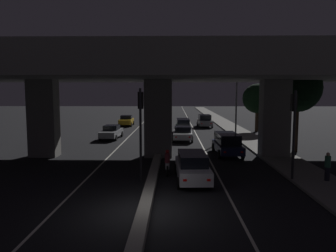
{
  "coord_description": "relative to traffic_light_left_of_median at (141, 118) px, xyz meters",
  "views": [
    {
      "loc": [
        1.2,
        -13.3,
        5.02
      ],
      "look_at": [
        0.53,
        23.28,
        1.18
      ],
      "focal_mm": 35.0,
      "sensor_mm": 36.0,
      "label": 1
    }
  ],
  "objects": [
    {
      "name": "ground_plane",
      "position": [
        0.66,
        -4.86,
        -3.55
      ],
      "size": [
        200.0,
        200.0,
        0.0
      ],
      "primitive_type": "plane",
      "color": "black"
    },
    {
      "name": "car_dark_blue_second",
      "position": [
        6.11,
        7.69,
        -2.62
      ],
      "size": [
        2.04,
        4.85,
        1.72
      ],
      "rotation": [
        0.0,
        0.0,
        1.6
      ],
      "color": "#141938",
      "rests_on": "ground_plane"
    },
    {
      "name": "pedestrian_on_sidewalk",
      "position": [
        10.3,
        -0.39,
        -2.61
      ],
      "size": [
        0.31,
        0.31,
        1.57
      ],
      "color": "black",
      "rests_on": "sidewalk_right"
    },
    {
      "name": "traffic_light_left_of_median",
      "position": [
        0.0,
        0.0,
        0.0
      ],
      "size": [
        0.3,
        0.49,
        5.21
      ],
      "color": "black",
      "rests_on": "ground_plane"
    },
    {
      "name": "car_white_third",
      "position": [
        2.77,
        15.31,
        -2.8
      ],
      "size": [
        2.12,
        4.52,
        1.47
      ],
      "rotation": [
        0.0,
        0.0,
        1.55
      ],
      "color": "silver",
      "rests_on": "ground_plane"
    },
    {
      "name": "motorcycle_white_filtering_near",
      "position": [
        1.46,
        1.52,
        -2.92
      ],
      "size": [
        0.33,
        2.02,
        1.5
      ],
      "rotation": [
        0.0,
        0.0,
        1.59
      ],
      "color": "black",
      "rests_on": "ground_plane"
    },
    {
      "name": "car_white_lead",
      "position": [
        2.89,
        -0.11,
        -2.71
      ],
      "size": [
        1.99,
        4.73,
        1.61
      ],
      "rotation": [
        0.0,
        0.0,
        1.61
      ],
      "color": "silver",
      "rests_on": "ground_plane"
    },
    {
      "name": "car_silver_lead_oncoming",
      "position": [
        -4.83,
        16.47,
        -2.82
      ],
      "size": [
        1.99,
        4.66,
        1.45
      ],
      "rotation": [
        0.0,
        0.0,
        -1.62
      ],
      "color": "gray",
      "rests_on": "ground_plane"
    },
    {
      "name": "roadside_tree_kerbside_mid",
      "position": [
        12.34,
        23.2,
        0.61
      ],
      "size": [
        3.71,
        3.71,
        6.04
      ],
      "color": "#2D2116",
      "rests_on": "ground_plane"
    },
    {
      "name": "street_lamp",
      "position": [
        8.77,
        19.64,
        1.18
      ],
      "size": [
        2.02,
        0.32,
        8.05
      ],
      "color": "#2D2D30",
      "rests_on": "ground_plane"
    },
    {
      "name": "elevated_overpass",
      "position": [
        0.43,
        6.86,
        3.19
      ],
      "size": [
        34.08,
        13.8,
        8.93
      ],
      "color": "slate",
      "rests_on": "ground_plane"
    },
    {
      "name": "car_dark_green_fourth",
      "position": [
        2.95,
        21.42,
        -2.61
      ],
      "size": [
        1.9,
        4.51,
        1.74
      ],
      "rotation": [
        0.0,
        0.0,
        1.59
      ],
      "color": "black",
      "rests_on": "ground_plane"
    },
    {
      "name": "car_silver_fifth",
      "position": [
        6.25,
        28.46,
        -2.65
      ],
      "size": [
        2.05,
        4.31,
        1.76
      ],
      "rotation": [
        0.0,
        0.0,
        1.6
      ],
      "color": "gray",
      "rests_on": "ground_plane"
    },
    {
      "name": "car_taxi_yellow_second_oncoming",
      "position": [
        -5.17,
        29.89,
        -2.78
      ],
      "size": [
        2.0,
        4.33,
        1.54
      ],
      "rotation": [
        0.0,
        0.0,
        -1.56
      ],
      "color": "gold",
      "rests_on": "ground_plane"
    },
    {
      "name": "sidewalk_right",
      "position": [
        9.83,
        23.14,
        -3.48
      ],
      "size": [
        2.86,
        126.0,
        0.14
      ],
      "primitive_type": "cube",
      "color": "slate",
      "rests_on": "ground_plane"
    },
    {
      "name": "traffic_light_right_of_median",
      "position": [
        8.5,
        0.0,
        -0.08
      ],
      "size": [
        0.3,
        0.49,
        5.09
      ],
      "color": "black",
      "rests_on": "ground_plane"
    },
    {
      "name": "roadside_tree_kerbside_near",
      "position": [
        12.06,
        9.24,
        1.73
      ],
      "size": [
        3.97,
        3.97,
        7.3
      ],
      "color": "#2D2116",
      "rests_on": "ground_plane"
    },
    {
      "name": "median_divider",
      "position": [
        0.66,
        30.14,
        -3.36
      ],
      "size": [
        0.52,
        126.0,
        0.37
      ],
      "primitive_type": "cube",
      "color": "gray",
      "rests_on": "ground_plane"
    },
    {
      "name": "lane_line_right_inner",
      "position": [
        4.51,
        30.14,
        -3.55
      ],
      "size": [
        0.12,
        126.0,
        0.0
      ],
      "primitive_type": "cube",
      "color": "beige",
      "rests_on": "ground_plane"
    },
    {
      "name": "lane_line_left_inner",
      "position": [
        -3.19,
        30.14,
        -3.55
      ],
      "size": [
        0.12,
        126.0,
        0.0
      ],
      "primitive_type": "cube",
      "color": "beige",
      "rests_on": "ground_plane"
    }
  ]
}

